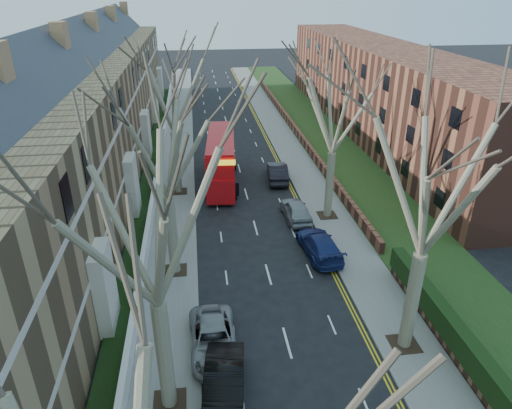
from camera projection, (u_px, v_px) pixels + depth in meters
name	position (u px, v px, depth m)	size (l,w,h in m)	color
pavement_left	(178.00, 150.00, 48.84)	(3.00, 102.00, 0.12)	slate
pavement_right	(288.00, 145.00, 50.27)	(3.00, 102.00, 0.12)	slate
terrace_left	(79.00, 124.00, 38.39)	(9.70, 78.00, 13.60)	olive
flats_right	(379.00, 90.00, 53.05)	(13.97, 54.00, 10.00)	brown
front_wall_left	(157.00, 174.00, 41.27)	(0.30, 78.00, 1.00)	white
grass_verge_right	(327.00, 143.00, 50.77)	(6.00, 102.00, 0.06)	#203A15
tree_left_mid	(147.00, 204.00, 15.32)	(10.50, 10.50, 14.71)	#665F48
tree_left_far	(162.00, 128.00, 24.36)	(10.15, 10.15, 14.22)	#665F48
tree_left_dist	(170.00, 79.00, 34.91)	(10.50, 10.50, 14.71)	#665F48
tree_right_mid	(437.00, 167.00, 18.47)	(10.50, 10.50, 14.71)	#665F48
tree_right_far	(336.00, 97.00, 31.07)	(10.15, 10.15, 14.22)	#665F48
double_decker_bus	(221.00, 162.00, 39.99)	(3.21, 10.31, 4.28)	red
car_left_mid	(224.00, 387.00, 19.36)	(1.69, 4.85, 1.60)	black
car_left_far	(214.00, 339.00, 22.13)	(2.25, 4.88, 1.36)	gray
car_right_near	(320.00, 245.00, 29.99)	(2.05, 5.04, 1.46)	navy
car_right_mid	(296.00, 210.00, 34.54)	(1.76, 4.37, 1.49)	gray
car_right_far	(277.00, 172.00, 41.24)	(1.69, 4.85, 1.60)	black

